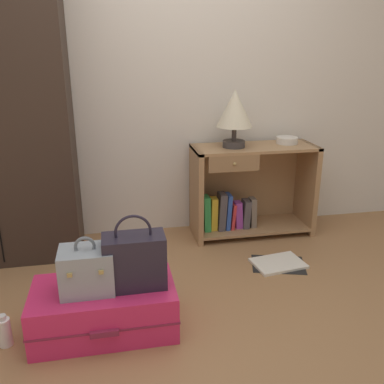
{
  "coord_description": "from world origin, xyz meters",
  "views": [
    {
      "loc": [
        -0.33,
        -1.8,
        1.44
      ],
      "look_at": [
        0.18,
        0.75,
        0.55
      ],
      "focal_mm": 39.44,
      "sensor_mm": 36.0,
      "label": 1
    }
  ],
  "objects_px": {
    "bowl": "(287,140)",
    "table_lamp": "(235,111)",
    "bottle": "(5,331)",
    "bookshelf": "(247,191)",
    "suitcase_large": "(105,308)",
    "open_book_on_floor": "(278,264)",
    "train_case": "(87,270)",
    "handbag": "(134,260)"
  },
  "relations": [
    {
      "from": "train_case",
      "to": "open_book_on_floor",
      "type": "bearing_deg",
      "value": 21.94
    },
    {
      "from": "train_case",
      "to": "open_book_on_floor",
      "type": "xyz_separation_m",
      "value": [
        1.26,
        0.51,
        -0.37
      ]
    },
    {
      "from": "handbag",
      "to": "open_book_on_floor",
      "type": "distance_m",
      "value": 1.21
    },
    {
      "from": "train_case",
      "to": "bookshelf",
      "type": "bearing_deg",
      "value": 42.12
    },
    {
      "from": "bookshelf",
      "to": "bowl",
      "type": "xyz_separation_m",
      "value": [
        0.32,
        0.02,
        0.4
      ]
    },
    {
      "from": "table_lamp",
      "to": "bottle",
      "type": "bearing_deg",
      "value": -144.12
    },
    {
      "from": "table_lamp",
      "to": "bowl",
      "type": "bearing_deg",
      "value": 5.49
    },
    {
      "from": "bowl",
      "to": "handbag",
      "type": "height_order",
      "value": "bowl"
    },
    {
      "from": "open_book_on_floor",
      "to": "train_case",
      "type": "bearing_deg",
      "value": -158.06
    },
    {
      "from": "bookshelf",
      "to": "suitcase_large",
      "type": "relative_size",
      "value": 1.28
    },
    {
      "from": "bookshelf",
      "to": "open_book_on_floor",
      "type": "distance_m",
      "value": 0.68
    },
    {
      "from": "bowl",
      "to": "suitcase_large",
      "type": "xyz_separation_m",
      "value": [
        -1.46,
        -1.1,
        -0.62
      ]
    },
    {
      "from": "table_lamp",
      "to": "train_case",
      "type": "height_order",
      "value": "table_lamp"
    },
    {
      "from": "table_lamp",
      "to": "bowl",
      "type": "height_order",
      "value": "table_lamp"
    },
    {
      "from": "table_lamp",
      "to": "handbag",
      "type": "xyz_separation_m",
      "value": [
        -0.84,
        -1.07,
        -0.59
      ]
    },
    {
      "from": "train_case",
      "to": "bowl",
      "type": "bearing_deg",
      "value": 36.11
    },
    {
      "from": "open_book_on_floor",
      "to": "bottle",
      "type": "bearing_deg",
      "value": -162.68
    },
    {
      "from": "bowl",
      "to": "table_lamp",
      "type": "bearing_deg",
      "value": -174.51
    },
    {
      "from": "train_case",
      "to": "open_book_on_floor",
      "type": "height_order",
      "value": "train_case"
    },
    {
      "from": "bowl",
      "to": "open_book_on_floor",
      "type": "bearing_deg",
      "value": -113.81
    },
    {
      "from": "bowl",
      "to": "open_book_on_floor",
      "type": "relative_size",
      "value": 0.4
    },
    {
      "from": "train_case",
      "to": "handbag",
      "type": "xyz_separation_m",
      "value": [
        0.24,
        -0.0,
        0.03
      ]
    },
    {
      "from": "bowl",
      "to": "suitcase_large",
      "type": "bearing_deg",
      "value": -142.92
    },
    {
      "from": "bottle",
      "to": "suitcase_large",
      "type": "bearing_deg",
      "value": 3.77
    },
    {
      "from": "handbag",
      "to": "bottle",
      "type": "relative_size",
      "value": 2.27
    },
    {
      "from": "bottle",
      "to": "bookshelf",
      "type": "bearing_deg",
      "value": 34.16
    },
    {
      "from": "handbag",
      "to": "bottle",
      "type": "height_order",
      "value": "handbag"
    },
    {
      "from": "train_case",
      "to": "bottle",
      "type": "height_order",
      "value": "train_case"
    },
    {
      "from": "bowl",
      "to": "bookshelf",
      "type": "bearing_deg",
      "value": -175.88
    },
    {
      "from": "bowl",
      "to": "train_case",
      "type": "relative_size",
      "value": 0.56
    },
    {
      "from": "bowl",
      "to": "suitcase_large",
      "type": "relative_size",
      "value": 0.22
    },
    {
      "from": "bowl",
      "to": "handbag",
      "type": "relative_size",
      "value": 0.42
    },
    {
      "from": "bookshelf",
      "to": "bottle",
      "type": "xyz_separation_m",
      "value": [
        -1.64,
        -1.11,
        -0.27
      ]
    },
    {
      "from": "bookshelf",
      "to": "train_case",
      "type": "relative_size",
      "value": 3.17
    },
    {
      "from": "bookshelf",
      "to": "open_book_on_floor",
      "type": "bearing_deg",
      "value": -84.78
    },
    {
      "from": "table_lamp",
      "to": "open_book_on_floor",
      "type": "distance_m",
      "value": 1.15
    },
    {
      "from": "train_case",
      "to": "bottle",
      "type": "bearing_deg",
      "value": -177.4
    },
    {
      "from": "bookshelf",
      "to": "suitcase_large",
      "type": "bearing_deg",
      "value": -136.5
    },
    {
      "from": "train_case",
      "to": "handbag",
      "type": "height_order",
      "value": "handbag"
    },
    {
      "from": "suitcase_large",
      "to": "train_case",
      "type": "relative_size",
      "value": 2.49
    },
    {
      "from": "bookshelf",
      "to": "table_lamp",
      "type": "xyz_separation_m",
      "value": [
        -0.13,
        -0.02,
        0.65
      ]
    },
    {
      "from": "bowl",
      "to": "open_book_on_floor",
      "type": "distance_m",
      "value": 1.0
    }
  ]
}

